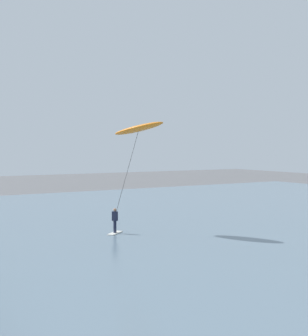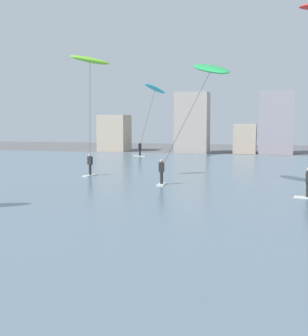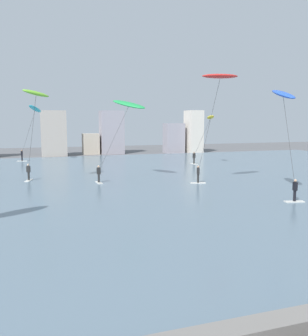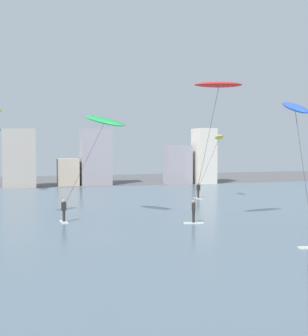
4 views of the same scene
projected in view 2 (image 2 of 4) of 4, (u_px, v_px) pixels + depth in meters
The scene contains 5 objects.
water_bay at pixel (206, 185), 30.09m from camera, with size 84.00×52.00×0.10m, color slate.
far_shore_buildings at pixel (258, 127), 56.91m from camera, with size 39.34×6.21×7.85m.
kitesurfer_cyan at pixel (154, 93), 50.33m from camera, with size 3.99×4.03×8.17m.
kitesurfer_lime at pixel (90, 74), 31.92m from camera, with size 2.78×4.14×8.69m.
kitesurfer_green at pixel (207, 77), 28.86m from camera, with size 4.95×3.45×8.00m.
Camera 2 is at (3.99, 0.19, 4.35)m, focal length 49.68 mm.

